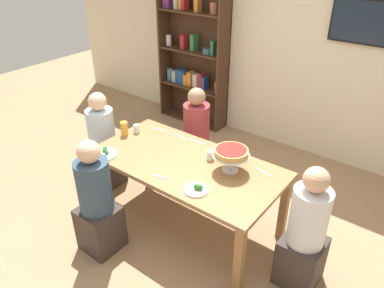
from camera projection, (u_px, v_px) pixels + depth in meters
The scene contains 20 objects.
ground_plane at pixel (186, 222), 3.86m from camera, with size 12.00×12.00×0.00m, color #9E7A56.
rear_partition at pixel (293, 44), 4.69m from camera, with size 8.00×0.12×2.80m, color beige.
dining_table at pixel (186, 169), 3.53m from camera, with size 1.84×0.93×0.74m.
bookshelf at pixel (193, 50), 5.46m from camera, with size 1.10×0.30×2.21m.
television at pixel (369, 22), 3.98m from camera, with size 0.81×0.05×0.48m.
diner_near_left at pixel (97, 205), 3.33m from camera, with size 0.34×0.34×1.15m.
diner_head_east at pixel (305, 237), 2.98m from camera, with size 0.34×0.34×1.15m.
diner_head_west at pixel (103, 147), 4.24m from camera, with size 0.34×0.34×1.15m.
diner_far_left at pixel (196, 141), 4.36m from camera, with size 0.34×0.34×1.15m.
deep_dish_pizza_stand at pixel (231, 153), 3.28m from camera, with size 0.34×0.34×0.22m.
salad_plate_near_diner at pixel (104, 153), 3.60m from camera, with size 0.25×0.25×0.06m.
salad_plate_far_diner at pixel (197, 189), 3.10m from camera, with size 0.21×0.21×0.06m.
beer_glass_amber_tall at pixel (124, 129), 3.92m from camera, with size 0.08×0.08×0.15m, color gold.
water_glass_clear_near at pixel (137, 129), 3.99m from camera, with size 0.06×0.06×0.09m, color white.
water_glass_clear_far at pixel (210, 155), 3.51m from camera, with size 0.07×0.07×0.09m, color white.
cutlery_fork_near at pixel (180, 137), 3.92m from camera, with size 0.18×0.02×0.01m, color silver.
cutlery_knife_near at pixel (196, 141), 3.83m from camera, with size 0.18×0.02×0.01m, color silver.
cutlery_fork_far at pixel (160, 130), 4.06m from camera, with size 0.18×0.02×0.01m, color silver.
cutlery_knife_far at pixel (160, 177), 3.28m from camera, with size 0.18×0.02×0.01m, color silver.
cutlery_spare_fork at pixel (263, 172), 3.34m from camera, with size 0.18×0.02×0.01m, color silver.
Camera 1 is at (1.84, -2.31, 2.62)m, focal length 34.75 mm.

